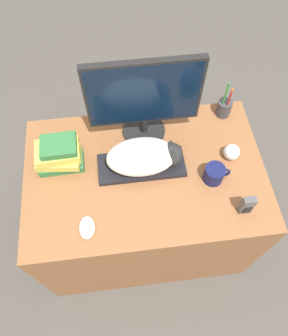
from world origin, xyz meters
TOP-DOWN VIEW (x-y plane):
  - ground_plane at (0.00, 0.00)m, footprint 12.00×12.00m
  - desk at (0.00, 0.36)m, footprint 1.11×0.72m
  - keyboard at (-0.01, 0.39)m, footprint 0.40×0.16m
  - cat at (0.01, 0.39)m, footprint 0.34×0.19m
  - monitor at (0.02, 0.59)m, footprint 0.50×0.21m
  - computer_mouse at (-0.27, 0.12)m, footprint 0.07×0.10m
  - coffee_mug at (0.30, 0.29)m, footprint 0.12×0.09m
  - pen_cup at (0.43, 0.65)m, footprint 0.07×0.07m
  - baseball at (0.41, 0.39)m, footprint 0.08×0.08m
  - phone at (0.40, 0.12)m, footprint 0.05×0.03m
  - book_stack at (-0.38, 0.45)m, footprint 0.21×0.15m

SIDE VIEW (x-z plane):
  - ground_plane at x=0.00m, z-range 0.00..0.00m
  - desk at x=0.00m, z-range 0.00..0.74m
  - keyboard at x=-0.01m, z-range 0.74..0.77m
  - computer_mouse at x=-0.27m, z-range 0.74..0.78m
  - baseball at x=0.41m, z-range 0.74..0.82m
  - coffee_mug at x=0.30m, z-range 0.74..0.83m
  - pen_cup at x=0.43m, z-range 0.68..0.91m
  - phone at x=0.40m, z-range 0.74..0.85m
  - book_stack at x=-0.38m, z-range 0.74..0.89m
  - cat at x=0.01m, z-range 0.77..0.90m
  - monitor at x=0.02m, z-range 0.77..1.21m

